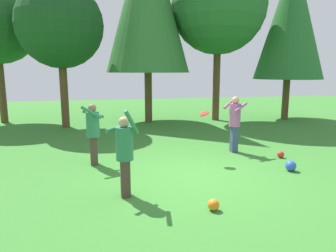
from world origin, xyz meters
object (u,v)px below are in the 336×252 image
Objects in this scene: person_catcher at (235,119)px; tree_far_right at (291,18)px; frisbee at (204,114)px; tree_left at (60,25)px; person_thrower at (125,150)px; tree_right at (218,6)px; ball_orange at (213,205)px; ball_red at (281,154)px; ball_blue at (291,166)px; person_bystander at (93,129)px.

person_catcher is 8.58m from tree_far_right.
frisbee is 8.06m from tree_left.
person_thrower is 0.22× the size of tree_far_right.
tree_right is at bearing 172.48° from tree_far_right.
person_catcher is 7.63m from tree_right.
ball_orange reaches higher than ball_red.
frisbee is 2.56m from ball_blue.
person_catcher is 8.42m from tree_left.
ball_red is 0.03× the size of tree_left.
tree_right is at bearing 4.13° from tree_left.
person_bystander is 7.72× the size of ball_orange.
person_bystander is 11.84m from tree_far_right.
tree_right reaches higher than ball_red.
tree_far_right is at bearing 56.64° from ball_red.
tree_left reaches higher than person_thrower.
tree_right is at bearing 82.61° from ball_blue.
person_thrower is 8.42× the size of ball_orange.
person_catcher reaches higher than ball_blue.
tree_left is at bearing -74.05° from person_catcher.
tree_right reaches higher than person_catcher.
ball_blue is 0.03× the size of tree_far_right.
ball_blue is 0.03× the size of tree_right.
tree_right is (3.69, 9.63, 5.37)m from ball_orange.
tree_left is at bearing 110.96° from ball_orange.
ball_orange is (1.49, -0.97, -0.85)m from person_thrower.
tree_right is (5.18, 8.66, 4.52)m from person_thrower.
tree_left reaches higher than ball_blue.
tree_far_right reaches higher than ball_red.
ball_orange is 10.63m from tree_left.
ball_red is 10.05m from tree_left.
frisbee is (2.96, -0.25, 0.36)m from person_bystander.
ball_red is (4.56, 1.81, -0.86)m from person_thrower.
person_bystander is at bearing -77.10° from tree_left.
ball_blue is at bearing -50.48° from tree_left.
person_bystander is 5.12m from ball_blue.
tree_left is (-5.52, 5.44, 3.30)m from person_catcher.
person_bystander is at bearing -23.45° from person_catcher.
ball_red is at bearing 42.11° from ball_orange.
tree_far_right is (9.42, 5.92, 4.05)m from person_bystander.
tree_right reaches higher than frisbee.
person_thrower reaches higher than ball_orange.
ball_orange is 4.14m from ball_red.
person_thrower is at bearing -138.74° from frisbee.
person_catcher is 6.43× the size of ball_blue.
ball_orange is 11.63m from tree_right.
person_bystander reaches higher than frisbee.
tree_left is (-6.57, 6.34, 4.22)m from ball_red.
ball_orange is at bearing -105.20° from frisbee.
frisbee is at bearing 144.27° from ball_blue.
person_catcher is at bearing -44.60° from tree_left.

